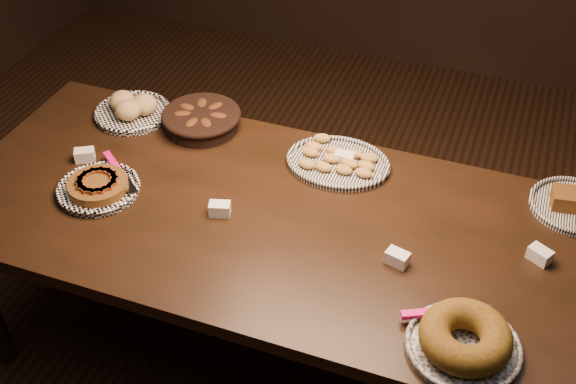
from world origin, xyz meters
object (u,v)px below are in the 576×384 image
(apple_tart_plate, at_px, (99,187))
(bundt_cake_plate, at_px, (464,340))
(buffet_table, at_px, (294,236))
(madeleine_platter, at_px, (338,161))

(apple_tart_plate, height_order, bundt_cake_plate, bundt_cake_plate)
(buffet_table, height_order, madeleine_platter, madeleine_platter)
(apple_tart_plate, relative_size, madeleine_platter, 0.87)
(buffet_table, bearing_deg, bundt_cake_plate, -29.01)
(buffet_table, bearing_deg, madeleine_platter, 82.31)
(buffet_table, bearing_deg, apple_tart_plate, -172.08)
(buffet_table, xyz_separation_m, apple_tart_plate, (-0.68, -0.10, 0.10))
(bundt_cake_plate, bearing_deg, apple_tart_plate, 152.22)
(apple_tart_plate, bearing_deg, buffet_table, 1.10)
(madeleine_platter, distance_m, bundt_cake_plate, 0.88)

